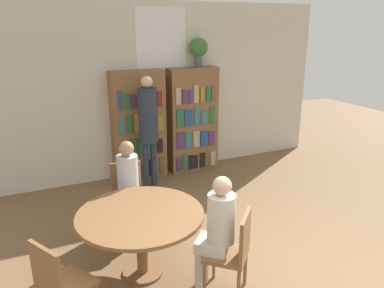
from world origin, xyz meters
name	(u,v)px	position (x,y,z in m)	size (l,w,h in m)	color
wall_back	(162,90)	(0.00, 3.94, 1.51)	(6.40, 0.07, 3.00)	beige
bookshelf_left	(139,126)	(-0.51, 3.75, 0.94)	(0.91, 0.34, 1.90)	brown
bookshelf_right	(193,120)	(0.51, 3.74, 0.94)	(0.91, 0.34, 1.90)	brown
flower_vase	(199,49)	(0.63, 3.75, 2.21)	(0.33, 0.33, 0.50)	#475166
reading_table	(141,222)	(-1.32, 1.12, 0.64)	(1.34, 1.34, 0.74)	brown
chair_near_camera	(59,282)	(-2.21, 0.64, 0.51)	(0.54, 0.54, 0.91)	brown
chair_left_side	(128,193)	(-1.19, 2.12, 0.51)	(0.45, 0.45, 0.91)	brown
chair_far_side	(234,249)	(-0.59, 0.42, 0.51)	(0.57, 0.57, 0.91)	brown
seated_reader_left	(129,184)	(-1.21, 1.94, 0.72)	(0.30, 0.39, 1.26)	#B2B7C6
seated_reader_right	(217,227)	(-0.72, 0.55, 0.73)	(0.42, 0.42, 1.27)	beige
librarian_standing	(148,121)	(-0.50, 3.24, 1.15)	(0.30, 0.57, 1.87)	#232D3D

